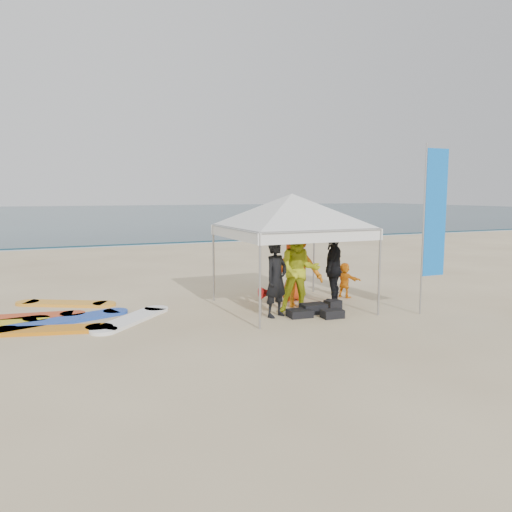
{
  "coord_description": "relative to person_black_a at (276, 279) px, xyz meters",
  "views": [
    {
      "loc": [
        -5.03,
        -8.21,
        2.69
      ],
      "look_at": [
        -0.36,
        2.6,
        1.2
      ],
      "focal_mm": 35.0,
      "sensor_mm": 36.0,
      "label": 1
    }
  ],
  "objects": [
    {
      "name": "shoreline_foam",
      "position": [
        0.39,
        16.78,
        -0.84
      ],
      "size": [
        160.0,
        1.2,
        0.01
      ],
      "primitive_type": "cube",
      "color": "silver",
      "rests_on": "ground"
    },
    {
      "name": "surfboard_spread",
      "position": [
        -5.15,
        1.59,
        -0.81
      ],
      "size": [
        5.97,
        3.73,
        0.07
      ],
      "color": "white",
      "rests_on": "ground"
    },
    {
      "name": "person_orange_a",
      "position": [
        0.87,
        0.68,
        0.1
      ],
      "size": [
        1.39,
        1.27,
        1.87
      ],
      "primitive_type": "imported",
      "rotation": [
        0.0,
        0.0,
        2.52
      ],
      "color": "orange",
      "rests_on": "ground"
    },
    {
      "name": "feather_flag",
      "position": [
        3.32,
        -1.09,
        1.37
      ],
      "size": [
        0.63,
        0.04,
        3.76
      ],
      "color": "#A5A5A8",
      "rests_on": "ground"
    },
    {
      "name": "marker_pennant",
      "position": [
        -0.14,
        0.24,
        -0.35
      ],
      "size": [
        0.28,
        0.28,
        0.64
      ],
      "color": "#A5A5A8",
      "rests_on": "ground"
    },
    {
      "name": "person_orange_b",
      "position": [
        1.11,
        1.33,
        -0.07
      ],
      "size": [
        0.82,
        0.6,
        1.55
      ],
      "primitive_type": "imported",
      "rotation": [
        0.0,
        0.0,
        2.99
      ],
      "color": "#C33A11",
      "rests_on": "ground"
    },
    {
      "name": "ground",
      "position": [
        0.39,
        -1.42,
        -0.84
      ],
      "size": [
        120.0,
        120.0,
        0.0
      ],
      "primitive_type": "plane",
      "color": "beige",
      "rests_on": "ground"
    },
    {
      "name": "person_black_a",
      "position": [
        0.0,
        0.0,
        0.0
      ],
      "size": [
        0.72,
        0.61,
        1.68
      ],
      "primitive_type": "imported",
      "rotation": [
        0.0,
        0.0,
        0.4
      ],
      "color": "black",
      "rests_on": "ground"
    },
    {
      "name": "person_seated",
      "position": [
        2.5,
        1.12,
        -0.38
      ],
      "size": [
        0.61,
        0.88,
        0.91
      ],
      "primitive_type": "imported",
      "rotation": [
        0.0,
        0.0,
        2.02
      ],
      "color": "orange",
      "rests_on": "ground"
    },
    {
      "name": "canopy_tent",
      "position": [
        0.7,
        0.65,
        1.82
      ],
      "size": [
        4.06,
        4.06,
        3.06
      ],
      "color": "#A5A5A8",
      "rests_on": "ground"
    },
    {
      "name": "gear_pile",
      "position": [
        0.91,
        -0.19,
        -0.74
      ],
      "size": [
        1.55,
        1.06,
        0.22
      ],
      "color": "black",
      "rests_on": "ground"
    },
    {
      "name": "person_black_b",
      "position": [
        1.76,
        0.49,
        0.04
      ],
      "size": [
        1.04,
        1.02,
        1.76
      ],
      "primitive_type": "imported",
      "rotation": [
        0.0,
        0.0,
        3.9
      ],
      "color": "black",
      "rests_on": "ground"
    },
    {
      "name": "person_yellow",
      "position": [
        0.63,
        0.12,
        0.12
      ],
      "size": [
        1.13,
        1.01,
        1.93
      ],
      "primitive_type": "imported",
      "rotation": [
        0.0,
        0.0,
        -0.36
      ],
      "color": "#B6C01B",
      "rests_on": "ground"
    },
    {
      "name": "ocean",
      "position": [
        0.39,
        58.58,
        -0.8
      ],
      "size": [
        160.0,
        84.0,
        0.08
      ],
      "primitive_type": "cube",
      "color": "#0C2633",
      "rests_on": "ground"
    }
  ]
}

